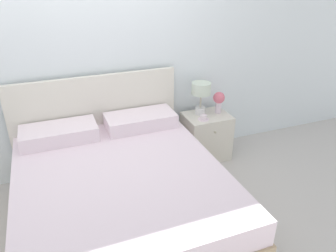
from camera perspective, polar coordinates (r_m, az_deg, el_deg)
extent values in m
plane|color=#BCB7B2|center=(3.84, -11.41, -6.87)|extent=(12.00, 12.00, 0.00)
cube|color=white|center=(3.39, -13.61, 12.52)|extent=(8.00, 0.06, 2.60)
cube|color=tan|center=(2.96, -7.99, -13.87)|extent=(1.69, 1.95, 0.34)
cube|color=white|center=(2.79, -8.34, -9.53)|extent=(1.65, 1.92, 0.21)
cube|color=silver|center=(3.56, -12.09, 0.21)|extent=(1.72, 0.05, 1.08)
cube|color=white|center=(3.29, -18.44, -1.22)|extent=(0.71, 0.36, 0.14)
cube|color=white|center=(3.40, -4.82, 1.01)|extent=(0.71, 0.36, 0.14)
cube|color=silver|center=(3.85, 6.61, -1.75)|extent=(0.51, 0.40, 0.54)
sphere|color=#B2AD93|center=(3.62, 8.25, -1.10)|extent=(0.02, 0.02, 0.02)
cylinder|color=white|center=(3.74, 5.62, 2.69)|extent=(0.11, 0.11, 0.08)
cylinder|color=#B7B29E|center=(3.70, 5.71, 4.41)|extent=(0.02, 0.02, 0.16)
cylinder|color=silver|center=(3.65, 5.81, 6.53)|extent=(0.22, 0.22, 0.13)
cylinder|color=silver|center=(3.79, 8.75, 3.25)|extent=(0.07, 0.07, 0.13)
sphere|color=#E06B7F|center=(3.75, 8.87, 4.89)|extent=(0.13, 0.13, 0.13)
sphere|color=#609356|center=(3.78, 9.26, 4.49)|extent=(0.06, 0.06, 0.06)
cylinder|color=white|center=(3.62, 6.18, 1.17)|extent=(0.13, 0.13, 0.01)
cylinder|color=white|center=(3.61, 6.20, 1.56)|extent=(0.08, 0.08, 0.05)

